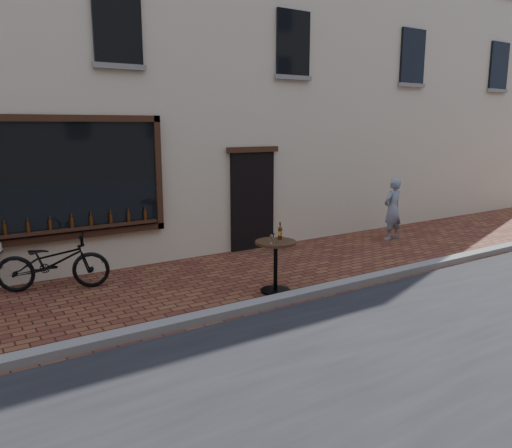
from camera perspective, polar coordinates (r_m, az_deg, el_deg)
ground at (r=7.73m, az=1.60°, el=-9.91°), size 90.00×90.00×0.00m
kerb at (r=7.86m, az=0.76°, el=-9.07°), size 90.00×0.25×0.12m
shop_building at (r=13.27m, az=-15.54°, el=20.43°), size 28.00×6.20×10.00m
cargo_bicycle at (r=9.25m, az=-22.40°, el=-3.99°), size 2.21×1.30×1.04m
bistro_table at (r=8.41m, az=2.27°, el=-3.64°), size 0.69×0.69×1.18m
pedestrian at (r=12.69m, az=15.35°, el=1.65°), size 0.60×0.43×1.53m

